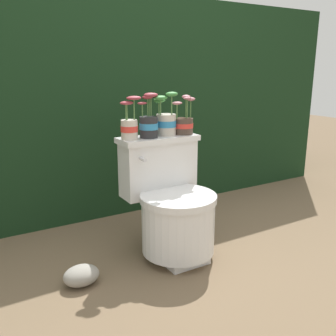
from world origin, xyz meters
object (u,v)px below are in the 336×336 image
object	(u,v)px
potted_plant_left	(129,125)
toilet	(172,206)
potted_plant_midright	(184,123)
potted_plant_midleft	(149,122)
garden_stone	(81,275)
potted_plant_middle	(166,120)

from	to	relation	value
potted_plant_left	toilet	bearing A→B (deg)	-38.98
potted_plant_left	potted_plant_midright	distance (m)	0.34
potted_plant_midleft	potted_plant_midright	size ratio (longest dim) A/B	1.09
potted_plant_left	potted_plant_midright	world-z (taller)	potted_plant_left
toilet	garden_stone	distance (m)	0.59
garden_stone	toilet	bearing A→B (deg)	5.99
potted_plant_midright	toilet	bearing A→B (deg)	-138.78
toilet	potted_plant_left	bearing A→B (deg)	141.02
potted_plant_middle	potted_plant_midright	size ratio (longest dim) A/B	1.10
toilet	garden_stone	world-z (taller)	toilet
potted_plant_midright	potted_plant_left	bearing A→B (deg)	-179.88
toilet	potted_plant_midleft	size ratio (longest dim) A/B	2.68
potted_plant_middle	potted_plant_midright	bearing A→B (deg)	-11.12
potted_plant_midleft	potted_plant_middle	world-z (taller)	potted_plant_middle
potted_plant_left	potted_plant_middle	distance (m)	0.24
toilet	potted_plant_left	xyz separation A→B (m)	(-0.18, 0.14, 0.44)
toilet	garden_stone	xyz separation A→B (m)	(-0.54, -0.06, -0.23)
potted_plant_left	garden_stone	size ratio (longest dim) A/B	1.31
potted_plant_left	potted_plant_middle	size ratio (longest dim) A/B	0.94
potted_plant_middle	potted_plant_midright	world-z (taller)	potted_plant_middle
potted_plant_middle	garden_stone	xyz separation A→B (m)	(-0.60, -0.22, -0.68)
potted_plant_left	potted_plant_midleft	xyz separation A→B (m)	(0.12, 0.00, 0.00)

